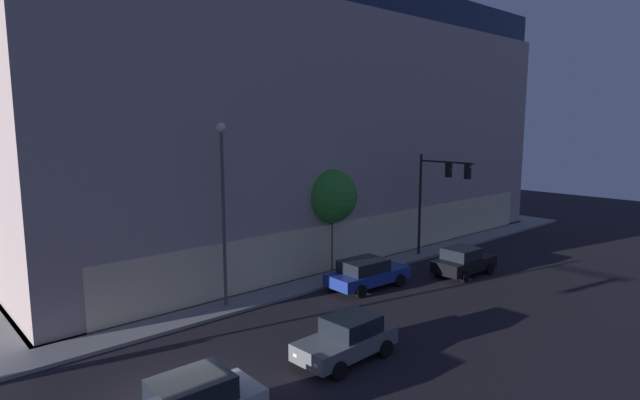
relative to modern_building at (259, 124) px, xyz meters
name	(u,v)px	position (x,y,z in m)	size (l,w,h in m)	color
modern_building	(259,124)	(0.00, 0.00, 0.00)	(39.70, 25.26, 17.86)	#4C4C51
traffic_light_far_corner	(438,186)	(3.37, -14.95, -3.98)	(0.33, 3.99, 6.72)	black
street_lamp_sidewalk	(223,194)	(-11.56, -13.39, -3.31)	(0.44, 0.44, 8.72)	#4D4D4D
sidewalk_tree	(331,197)	(-3.66, -12.34, -4.27)	(3.18, 3.18, 6.06)	brown
car_grey	(347,338)	(-11.02, -21.14, -8.05)	(4.17, 2.11, 1.63)	slate
car_blue	(367,273)	(-4.24, -15.83, -8.04)	(4.87, 2.37, 1.60)	navy
car_black	(463,261)	(1.78, -17.99, -8.05)	(4.12, 2.17, 1.65)	black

